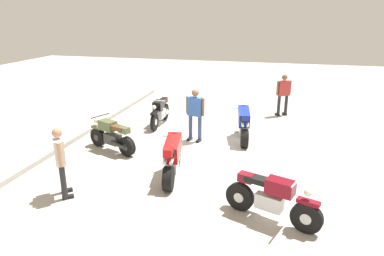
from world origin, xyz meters
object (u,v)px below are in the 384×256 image
(motorcycle_blue_sportbike, at_px, (244,123))
(person_in_white_shirt, at_px, (60,158))
(motorcycle_maroon_cruiser, at_px, (272,198))
(motorcycle_red_sportbike, at_px, (173,156))
(person_in_red_shirt, at_px, (283,92))
(motorcycle_olive_vintage, at_px, (112,136))
(motorcycle_black_cruiser, at_px, (160,111))
(person_in_blue_shirt, at_px, (195,111))

(motorcycle_blue_sportbike, xyz_separation_m, person_in_white_shirt, (-4.83, 3.67, 0.37))
(motorcycle_maroon_cruiser, xyz_separation_m, motorcycle_red_sportbike, (1.39, 2.55, 0.07))
(motorcycle_red_sportbike, distance_m, person_in_red_shirt, 7.13)
(motorcycle_maroon_cruiser, xyz_separation_m, motorcycle_blue_sportbike, (4.68, 1.08, 0.07))
(motorcycle_olive_vintage, distance_m, person_in_white_shirt, 2.89)
(motorcycle_red_sportbike, height_order, person_in_red_shirt, person_in_red_shirt)
(person_in_white_shirt, bearing_deg, motorcycle_black_cruiser, 48.85)
(motorcycle_black_cruiser, distance_m, person_in_blue_shirt, 2.25)
(person_in_blue_shirt, height_order, person_in_red_shirt, person_in_blue_shirt)
(motorcycle_black_cruiser, bearing_deg, person_in_blue_shirt, 48.80)
(motorcycle_red_sportbike, relative_size, person_in_red_shirt, 1.13)
(motorcycle_red_sportbike, height_order, motorcycle_blue_sportbike, same)
(motorcycle_maroon_cruiser, relative_size, motorcycle_black_cruiser, 0.96)
(motorcycle_red_sportbike, bearing_deg, motorcycle_blue_sportbike, -32.49)
(motorcycle_red_sportbike, bearing_deg, person_in_blue_shirt, -6.51)
(motorcycle_black_cruiser, distance_m, motorcycle_blue_sportbike, 3.39)
(motorcycle_olive_vintage, bearing_deg, motorcycle_black_cruiser, -78.03)
(motorcycle_red_sportbike, height_order, person_in_blue_shirt, person_in_blue_shirt)
(person_in_red_shirt, bearing_deg, person_in_white_shirt, 118.37)
(motorcycle_olive_vintage, xyz_separation_m, person_in_blue_shirt, (1.52, -2.28, 0.53))
(motorcycle_black_cruiser, distance_m, motorcycle_red_sportbike, 4.56)
(motorcycle_red_sportbike, relative_size, person_in_blue_shirt, 1.11)
(person_in_red_shirt, bearing_deg, person_in_blue_shirt, 112.75)
(motorcycle_olive_vintage, bearing_deg, motorcycle_blue_sportbike, -129.44)
(motorcycle_maroon_cruiser, bearing_deg, motorcycle_black_cruiser, 148.24)
(motorcycle_maroon_cruiser, distance_m, motorcycle_olive_vintage, 5.61)
(motorcycle_red_sportbike, bearing_deg, motorcycle_maroon_cruiser, -126.89)
(motorcycle_maroon_cruiser, relative_size, person_in_red_shirt, 1.16)
(motorcycle_red_sportbike, distance_m, person_in_blue_shirt, 2.85)
(person_in_blue_shirt, xyz_separation_m, person_in_white_shirt, (-4.37, 2.11, -0.05))
(motorcycle_blue_sportbike, distance_m, person_in_blue_shirt, 1.69)
(motorcycle_blue_sportbike, distance_m, person_in_white_shirt, 6.08)
(motorcycle_red_sportbike, bearing_deg, person_in_red_shirt, -30.83)
(motorcycle_red_sportbike, relative_size, motorcycle_blue_sportbike, 1.00)
(motorcycle_blue_sportbike, bearing_deg, motorcycle_red_sportbike, 146.12)
(motorcycle_maroon_cruiser, distance_m, person_in_white_shirt, 4.77)
(motorcycle_olive_vintage, height_order, person_in_red_shirt, person_in_red_shirt)
(person_in_red_shirt, bearing_deg, motorcycle_blue_sportbike, 128.71)
(motorcycle_red_sportbike, height_order, person_in_white_shirt, person_in_white_shirt)
(motorcycle_maroon_cruiser, height_order, motorcycle_black_cruiser, same)
(motorcycle_maroon_cruiser, bearing_deg, person_in_white_shirt, -157.76)
(motorcycle_black_cruiser, height_order, motorcycle_olive_vintage, motorcycle_black_cruiser)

